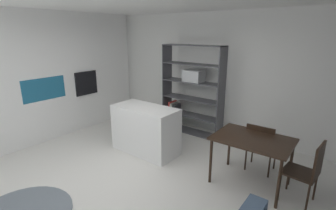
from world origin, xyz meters
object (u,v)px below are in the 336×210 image
(built_in_oven, at_px, (86,83))
(dining_chair_far, at_px, (261,143))
(dining_chair_window_side, at_px, (309,169))
(open_bookshelf, at_px, (190,90))
(kitchen_island, at_px, (146,130))
(dining_table, at_px, (252,143))

(built_in_oven, bearing_deg, dining_chair_far, 6.39)
(built_in_oven, xyz_separation_m, dining_chair_window_side, (4.93, 0.01, -0.60))
(dining_chair_far, bearing_deg, open_bookshelf, -23.45)
(kitchen_island, xyz_separation_m, dining_chair_far, (2.08, 0.60, 0.06))
(kitchen_island, distance_m, open_bookshelf, 1.55)
(built_in_oven, relative_size, dining_table, 0.51)
(dining_chair_far, bearing_deg, dining_chair_window_side, 149.69)
(open_bookshelf, bearing_deg, dining_chair_window_side, -25.07)
(built_in_oven, distance_m, dining_chair_far, 4.21)
(kitchen_island, height_order, dining_chair_far, kitchen_island)
(dining_table, height_order, dining_chair_window_side, dining_chair_window_side)
(built_in_oven, bearing_deg, kitchen_island, -3.88)
(kitchen_island, distance_m, dining_table, 2.09)
(kitchen_island, bearing_deg, open_bookshelf, 84.72)
(kitchen_island, height_order, dining_table, kitchen_island)
(built_in_oven, height_order, dining_table, built_in_oven)
(dining_table, xyz_separation_m, dining_chair_far, (0.00, 0.44, -0.17))
(dining_table, height_order, dining_chair_far, dining_chair_far)
(kitchen_island, height_order, open_bookshelf, open_bookshelf)
(built_in_oven, xyz_separation_m, open_bookshelf, (2.20, 1.29, -0.10))
(kitchen_island, bearing_deg, built_in_oven, 176.12)
(dining_chair_far, bearing_deg, kitchen_island, 15.76)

